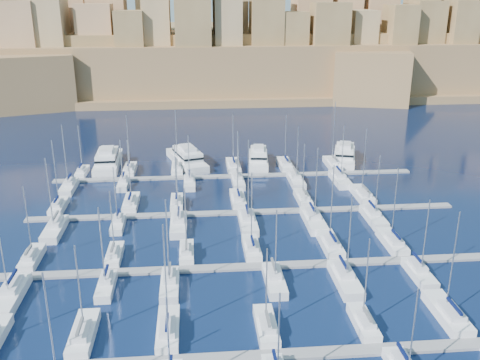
{
  "coord_description": "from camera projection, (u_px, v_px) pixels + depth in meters",
  "views": [
    {
      "loc": [
        -9.38,
        -86.56,
        41.24
      ],
      "look_at": [
        -1.22,
        6.0,
        8.4
      ],
      "focal_mm": 40.0,
      "sensor_mm": 36.0,
      "label": 1
    }
  ],
  "objects": [
    {
      "name": "sailboat_33",
      "position": [
        248.0,
        222.0,
        99.32
      ],
      "size": [
        3.07,
        10.24,
        17.07
      ],
      "color": "white",
      "rests_on": "ground"
    },
    {
      "name": "motor_yacht_a",
      "position": [
        108.0,
        160.0,
        132.54
      ],
      "size": [
        6.26,
        18.8,
        5.25
      ],
      "color": "white",
      "rests_on": "ground"
    },
    {
      "name": "sailboat_1",
      "position": [
        83.0,
        334.0,
        66.89
      ],
      "size": [
        2.82,
        9.39,
        13.03
      ],
      "color": "white",
      "rests_on": "ground"
    },
    {
      "name": "sailboat_38",
      "position": [
        177.0,
        168.0,
        129.54
      ],
      "size": [
        2.7,
        8.99,
        15.28
      ],
      "color": "white",
      "rests_on": "ground"
    },
    {
      "name": "sailboat_14",
      "position": [
        187.0,
        253.0,
        87.82
      ],
      "size": [
        2.3,
        7.66,
        12.07
      ],
      "color": "white",
      "rests_on": "ground"
    },
    {
      "name": "sailboat_42",
      "position": [
        69.0,
        187.0,
        117.37
      ],
      "size": [
        2.77,
        9.23,
        15.13
      ],
      "color": "white",
      "rests_on": "ground"
    },
    {
      "name": "sailboat_43",
      "position": [
        123.0,
        184.0,
        119.18
      ],
      "size": [
        2.23,
        7.44,
        11.31
      ],
      "color": "white",
      "rests_on": "ground"
    },
    {
      "name": "sailboat_35",
      "position": [
        374.0,
        217.0,
        101.65
      ],
      "size": [
        2.87,
        9.55,
        13.5
      ],
      "color": "white",
      "rests_on": "ground"
    },
    {
      "name": "sailboat_46",
      "position": [
        296.0,
        180.0,
        121.37
      ],
      "size": [
        2.89,
        9.64,
        13.78
      ],
      "color": "white",
      "rests_on": "ground"
    },
    {
      "name": "sailboat_29",
      "position": [
        363.0,
        195.0,
        112.6
      ],
      "size": [
        3.0,
        10.01,
        15.24
      ],
      "color": "white",
      "rests_on": "ground"
    },
    {
      "name": "pontoon_mid_far",
      "position": [
        244.0,
        212.0,
        105.14
      ],
      "size": [
        84.0,
        2.0,
        0.4
      ],
      "primitive_type": "cube",
      "color": "slate",
      "rests_on": "ground"
    },
    {
      "name": "sailboat_27",
      "position": [
        238.0,
        199.0,
        110.2
      ],
      "size": [
        2.87,
        9.55,
        15.34
      ],
      "color": "white",
      "rests_on": "ground"
    },
    {
      "name": "sailboat_12",
      "position": [
        32.0,
        258.0,
        86.08
      ],
      "size": [
        2.51,
        8.37,
        13.08
      ],
      "color": "white",
      "rests_on": "ground"
    },
    {
      "name": "sailboat_36",
      "position": [
        82.0,
        172.0,
        127.05
      ],
      "size": [
        2.29,
        7.63,
        12.19
      ],
      "color": "white",
      "rests_on": "ground"
    },
    {
      "name": "sailboat_21",
      "position": [
        274.0,
        280.0,
        79.37
      ],
      "size": [
        2.72,
        9.06,
        12.57
      ],
      "color": "white",
      "rests_on": "ground"
    },
    {
      "name": "sailboat_4",
      "position": [
        364.0,
        323.0,
        69.19
      ],
      "size": [
        2.38,
        7.94,
        12.81
      ],
      "color": "white",
      "rests_on": "ground"
    },
    {
      "name": "sailboat_23",
      "position": [
        419.0,
        273.0,
        81.42
      ],
      "size": [
        2.58,
        8.62,
        13.23
      ],
      "color": "white",
      "rests_on": "ground"
    },
    {
      "name": "sailboat_40",
      "position": [
        285.0,
        165.0,
        132.22
      ],
      "size": [
        3.01,
        10.03,
        13.45
      ],
      "color": "white",
      "rests_on": "ground"
    },
    {
      "name": "sailboat_25",
      "position": [
        131.0,
        203.0,
        108.35
      ],
      "size": [
        2.83,
        9.44,
        14.08
      ],
      "color": "white",
      "rests_on": "ground"
    },
    {
      "name": "pontoon_near",
      "position": [
        280.0,
        355.0,
        63.82
      ],
      "size": [
        84.0,
        2.0,
        0.4
      ],
      "primitive_type": "cube",
      "color": "slate",
      "rests_on": "ground"
    },
    {
      "name": "sailboat_37",
      "position": [
        130.0,
        170.0,
        128.67
      ],
      "size": [
        2.75,
        9.17,
        14.27
      ],
      "color": "white",
      "rests_on": "ground"
    },
    {
      "name": "sailboat_13",
      "position": [
        114.0,
        255.0,
        86.97
      ],
      "size": [
        2.38,
        7.94,
        11.95
      ],
      "color": "white",
      "rests_on": "ground"
    },
    {
      "name": "ground",
      "position": [
        250.0,
        235.0,
        95.81
      ],
      "size": [
        600.0,
        600.0,
        0.0
      ],
      "primitive_type": "plane",
      "color": "black",
      "rests_on": "ground"
    },
    {
      "name": "sailboat_44",
      "position": [
        190.0,
        183.0,
        119.98
      ],
      "size": [
        2.51,
        8.36,
        12.14
      ],
      "color": "white",
      "rests_on": "ground"
    },
    {
      "name": "sailboat_5",
      "position": [
        448.0,
        313.0,
        71.11
      ],
      "size": [
        3.01,
        10.03,
        15.5
      ],
      "color": "white",
      "rests_on": "ground"
    },
    {
      "name": "sailboat_28",
      "position": [
        303.0,
        198.0,
        110.89
      ],
      "size": [
        2.58,
        8.59,
        12.53
      ],
      "color": "white",
      "rests_on": "ground"
    },
    {
      "name": "motor_yacht_c",
      "position": [
        258.0,
        158.0,
        134.17
      ],
      "size": [
        6.23,
        15.76,
        5.25
      ],
      "color": "white",
      "rests_on": "ground"
    },
    {
      "name": "sailboat_15",
      "position": [
        252.0,
        248.0,
        89.2
      ],
      "size": [
        2.62,
        8.73,
        14.26
      ],
      "color": "white",
      "rests_on": "ground"
    },
    {
      "name": "sailboat_26",
      "position": [
        177.0,
        203.0,
        108.55
      ],
      "size": [
        2.46,
        8.2,
        13.18
      ],
      "color": "white",
      "rests_on": "ground"
    },
    {
      "name": "sailboat_17",
      "position": [
        392.0,
        242.0,
        91.51
      ],
      "size": [
        2.81,
        9.37,
        14.19
      ],
      "color": "white",
      "rests_on": "ground"
    },
    {
      "name": "sailboat_30",
      "position": [
        55.0,
        229.0,
        96.5
      ],
      "size": [
        3.02,
        10.07,
        14.58
      ],
      "color": "white",
      "rests_on": "ground"
    },
    {
      "name": "sailboat_3",
      "position": [
        266.0,
        327.0,
        68.41
      ],
      "size": [
        2.56,
        8.52,
        11.85
      ],
      "color": "white",
      "rests_on": "ground"
    },
    {
      "name": "sailboat_18",
      "position": [
        11.0,
        295.0,
        75.49
      ],
      "size": [
        3.19,
        10.64,
        14.51
      ],
      "color": "white",
      "rests_on": "ground"
    },
    {
      "name": "sailboat_34",
      "position": [
        314.0,
        220.0,
        100.1
      ],
      "size": [
        3.24,
        10.79,
        15.4
      ],
      "color": "white",
      "rests_on": "ground"
    },
    {
      "name": "sailboat_2",
      "position": [
        168.0,
        330.0,
        67.71
      ],
      "size": [
        2.79,
        9.29,
        15.4
      ],
      "color": "white",
      "rests_on": "ground"
    },
    {
      "name": "motor_yacht_b",
      "position": [
        187.0,
        158.0,
        134.29
      ],
      "size": [
        11.03,
        19.7,
        5.25
      ],
      "color": "white",
      "rests_on": "ground"
    },
    {
      "name": "sailboat_39",
      "position": [
        233.0,
        166.0,
        131.3
      ],
      "size": [
        3.11,
        10.35,
        13.79
      ],
      "color": "white",
      "rests_on": "ground"
    },
    {
      "name": "sailboat_31",
      "position": [
        118.0,
        224.0,
        98.63
      ],
      "size": [
        2.25,
        7.49,
        12.27
      ],
      "color": "white",
      "rests_on": "ground"
    },
    {
      "name": "pontoon_far",
      "position": [
        235.0,
        176.0,
        125.8
      ],
      "size": [
        84.0,
        2.0,
        0.4
      ],
      "primitive_type": "cube",
      "color": "slate",
      "rests_on": "ground"
    },
    {
      "name": "pontoon_mid_near",
      "position": [
        258.0,
        266.0,
        84.48
      ],
      "size": [
        84.0,
        2.0,
        0.4
      ],
      "primitive_type": "cube",
      "color": "slate",
      "rests_on": "ground"
    },
    {
      "name": "sailboat_19",
      "position": [
        106.0,
        286.0,
        77.94
      ],
      "size": [
        2.31,
        7.72,
        13.56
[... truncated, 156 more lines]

